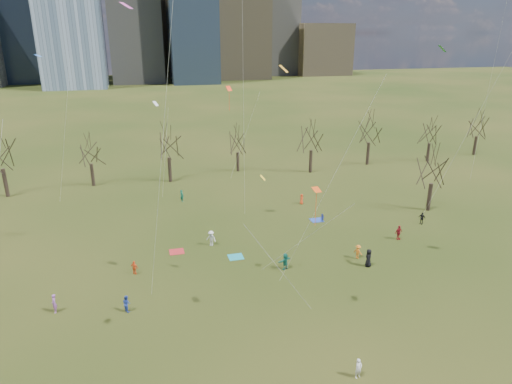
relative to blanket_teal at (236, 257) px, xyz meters
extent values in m
plane|color=black|center=(2.48, -11.25, -0.01)|extent=(500.00, 500.00, 0.00)
cube|color=#726347|center=(47.48, 203.75, 35.98)|extent=(28.00, 28.00, 72.00)
cube|color=#384C66|center=(-57.52, 208.75, 32.48)|extent=(25.00, 25.00, 65.00)
cube|color=slate|center=(72.48, 218.75, 28.98)|extent=(22.00, 22.00, 58.00)
cube|color=#726347|center=(7.48, 228.75, 23.98)|extent=(30.00, 30.00, 48.00)
cube|color=#726347|center=(97.48, 213.75, 13.98)|extent=(30.00, 28.00, 28.00)
cylinder|color=black|center=(-28.52, 27.75, 2.12)|extent=(0.55, 0.55, 4.28)
cylinder|color=black|center=(-16.52, 29.75, 1.79)|extent=(0.52, 0.52, 3.60)
cylinder|color=black|center=(-4.52, 28.75, 2.01)|extent=(0.54, 0.54, 4.05)
cylinder|color=black|center=(7.48, 31.75, 1.67)|extent=(0.51, 0.51, 3.38)
cylinder|color=black|center=(19.48, 27.75, 1.97)|extent=(0.54, 0.54, 3.96)
cylinder|color=black|center=(31.48, 29.75, 2.05)|extent=(0.54, 0.54, 4.14)
cylinder|color=black|center=(43.48, 28.75, 1.74)|extent=(0.52, 0.52, 3.51)
cylinder|color=black|center=(55.48, 30.75, 1.85)|extent=(0.53, 0.53, 3.74)
cylinder|color=black|center=(28.48, 6.75, 1.90)|extent=(0.53, 0.53, 3.83)
cube|color=teal|center=(0.00, 0.00, 0.00)|extent=(1.60, 1.50, 0.03)
cube|color=#2546AD|center=(12.40, 7.34, 0.00)|extent=(1.60, 1.50, 0.03)
cube|color=#AD2225|center=(-6.06, 2.92, 0.00)|extent=(1.60, 1.50, 0.03)
imported|color=silver|center=(4.36, -20.07, 0.75)|extent=(0.64, 0.51, 1.53)
imported|color=#F3511B|center=(-10.61, -1.01, 0.72)|extent=(0.91, 0.77, 1.46)
imported|color=#1A7764|center=(4.35, -3.87, 0.86)|extent=(1.68, 1.17, 1.75)
imported|color=black|center=(12.85, -5.57, 0.95)|extent=(1.02, 1.13, 1.93)
imported|color=#9752A5|center=(-17.41, -6.02, 0.85)|extent=(0.52, 0.69, 1.73)
imported|color=#293CB3|center=(12.82, 6.58, 0.55)|extent=(0.62, 0.68, 1.13)
imported|color=silver|center=(-2.07, 3.52, 0.89)|extent=(1.33, 1.26, 1.81)
imported|color=maroon|center=(19.45, -0.54, 0.86)|extent=(1.10, 0.66, 1.75)
imported|color=#F0471A|center=(12.57, 13.47, 0.72)|extent=(0.68, 0.83, 1.47)
imported|color=#16674F|center=(-3.71, 18.95, 0.84)|extent=(0.69, 0.75, 1.72)
imported|color=#263FA5|center=(-11.36, -7.46, 0.75)|extent=(0.89, 0.94, 1.53)
imported|color=orange|center=(12.64, -3.66, 0.76)|extent=(0.99, 1.16, 1.56)
imported|color=black|center=(24.78, 2.78, 0.77)|extent=(0.86, 0.97, 1.57)
plane|color=#F05014|center=(3.46, -13.26, 11.82)|extent=(0.86, 0.83, 0.23)
cylinder|color=silver|center=(0.04, -15.73, 6.60)|extent=(6.86, 4.97, 10.45)
cylinder|color=#F05014|center=(3.46, -13.26, 10.23)|extent=(0.04, 0.04, 2.70)
plane|color=gold|center=(2.31, -8.29, 20.30)|extent=(1.04, 1.08, 0.56)
cylinder|color=silver|center=(5.09, -11.28, 10.84)|extent=(5.57, 6.00, 18.92)
plane|color=#E353AD|center=(-9.21, -7.58, 24.78)|extent=(1.12, 1.16, 0.44)
cylinder|color=silver|center=(-7.88, -10.90, 13.08)|extent=(2.68, 6.67, 23.40)
cylinder|color=silver|center=(2.17, 4.84, 17.42)|extent=(1.85, 7.28, 32.08)
plane|color=green|center=(23.46, 1.24, 21.35)|extent=(1.05, 1.24, 0.71)
cylinder|color=silver|center=(24.30, -2.76, 11.37)|extent=(1.70, 8.02, 19.97)
plane|color=blue|center=(-20.06, 19.39, 20.34)|extent=(1.00, 1.02, 0.25)
cylinder|color=silver|center=(-17.84, 15.76, 10.86)|extent=(4.46, 7.27, 18.96)
plane|color=#FF3715|center=(4.55, 23.98, 15.20)|extent=(1.18, 1.00, 0.68)
cylinder|color=silver|center=(6.22, 21.42, 8.29)|extent=(3.36, 5.14, 13.82)
cylinder|color=#FF3715|center=(4.55, 23.98, 13.40)|extent=(0.04, 0.04, 3.00)
plane|color=yellow|center=(1.37, -5.76, 10.64)|extent=(0.67, 0.76, 0.48)
cylinder|color=silver|center=(3.88, -9.82, 6.01)|extent=(5.03, 8.14, 9.27)
cylinder|color=silver|center=(37.05, 8.67, 18.65)|extent=(5.68, 8.27, 34.54)
plane|color=silver|center=(-6.52, 17.51, 14.29)|extent=(0.98, 0.99, 0.60)
cylinder|color=silver|center=(-5.87, 15.59, 7.84)|extent=(1.31, 3.86, 12.91)
camera|label=1|loc=(-9.31, -43.38, 22.95)|focal=32.00mm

